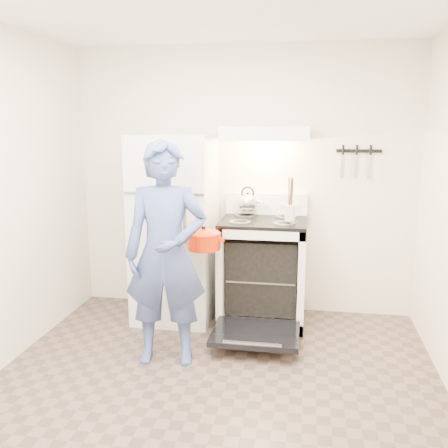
{
  "coord_description": "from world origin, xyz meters",
  "views": [
    {
      "loc": [
        0.61,
        -2.88,
        1.82
      ],
      "look_at": [
        -0.05,
        1.0,
        1.0
      ],
      "focal_mm": 40.0,
      "sensor_mm": 36.0,
      "label": 1
    }
  ],
  "objects_px": {
    "person": "(166,254)",
    "dutch_oven": "(204,241)",
    "refrigerator": "(175,228)",
    "stove_body": "(263,272)",
    "tea_kettle": "(248,201)"
  },
  "relations": [
    {
      "from": "person",
      "to": "dutch_oven",
      "type": "relative_size",
      "value": 4.87
    },
    {
      "from": "refrigerator",
      "to": "stove_body",
      "type": "bearing_deg",
      "value": 1.77
    },
    {
      "from": "person",
      "to": "dutch_oven",
      "type": "bearing_deg",
      "value": 53.68
    },
    {
      "from": "stove_body",
      "to": "tea_kettle",
      "type": "distance_m",
      "value": 0.67
    },
    {
      "from": "dutch_oven",
      "to": "stove_body",
      "type": "bearing_deg",
      "value": 48.64
    },
    {
      "from": "person",
      "to": "refrigerator",
      "type": "bearing_deg",
      "value": 91.84
    },
    {
      "from": "person",
      "to": "dutch_oven",
      "type": "distance_m",
      "value": 0.44
    },
    {
      "from": "stove_body",
      "to": "refrigerator",
      "type": "bearing_deg",
      "value": -178.23
    },
    {
      "from": "stove_body",
      "to": "person",
      "type": "relative_size",
      "value": 0.54
    },
    {
      "from": "person",
      "to": "tea_kettle",
      "type": "bearing_deg",
      "value": 57.0
    },
    {
      "from": "stove_body",
      "to": "tea_kettle",
      "type": "height_order",
      "value": "tea_kettle"
    },
    {
      "from": "person",
      "to": "dutch_oven",
      "type": "xyz_separation_m",
      "value": [
        0.2,
        0.39,
        0.01
      ]
    },
    {
      "from": "tea_kettle",
      "to": "person",
      "type": "xyz_separation_m",
      "value": [
        -0.48,
        -1.06,
        -0.24
      ]
    },
    {
      "from": "person",
      "to": "stove_body",
      "type": "bearing_deg",
      "value": 45.38
    },
    {
      "from": "tea_kettle",
      "to": "person",
      "type": "distance_m",
      "value": 1.19
    }
  ]
}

